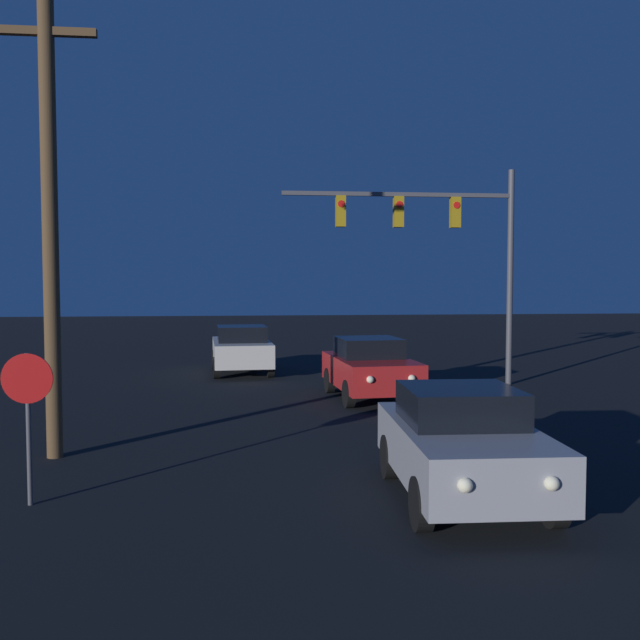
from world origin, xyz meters
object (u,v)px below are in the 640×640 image
object	(u,v)px
car_near	(462,443)
car_mid	(370,368)
stop_sign	(28,400)
utility_pole	(50,215)
car_far	(242,349)
traffic_signal_mast	(444,235)

from	to	relation	value
car_near	car_mid	size ratio (longest dim) A/B	0.99
stop_sign	utility_pole	size ratio (longest dim) A/B	0.26
car_far	utility_pole	world-z (taller)	utility_pole
car_mid	traffic_signal_mast	xyz separation A→B (m)	(2.57, 2.05, 3.66)
car_mid	utility_pole	distance (m)	9.43
utility_pole	car_near	bearing A→B (deg)	-26.01
car_near	car_mid	bearing A→B (deg)	-89.39
car_far	traffic_signal_mast	size ratio (longest dim) A/B	0.58
car_near	car_far	size ratio (longest dim) A/B	0.99
traffic_signal_mast	car_near	bearing A→B (deg)	-104.52
car_far	traffic_signal_mast	world-z (taller)	traffic_signal_mast
car_near	traffic_signal_mast	world-z (taller)	traffic_signal_mast
car_mid	traffic_signal_mast	bearing A→B (deg)	-145.98
car_far	utility_pole	xyz separation A→B (m)	(-3.33, -11.07, 3.50)
utility_pole	traffic_signal_mast	bearing A→B (deg)	39.27
car_mid	stop_sign	xyz separation A→B (m)	(-6.39, -8.35, 0.68)
car_near	car_far	world-z (taller)	same
car_near	car_mid	xyz separation A→B (m)	(0.23, 8.76, 0.00)
car_mid	utility_pole	size ratio (longest dim) A/B	0.49
car_far	traffic_signal_mast	bearing A→B (deg)	-33.27
traffic_signal_mast	car_far	bearing A→B (deg)	150.05
car_near	traffic_signal_mast	distance (m)	11.75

